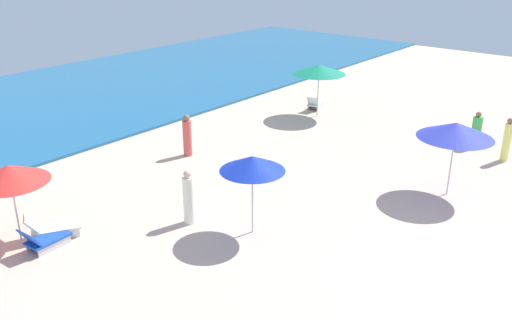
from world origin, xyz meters
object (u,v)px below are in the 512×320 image
Objects in this scene: umbrella_1 at (252,164)px; beachgoer_1 at (187,136)px; umbrella_4 at (456,130)px; lounge_chair_0_1 at (52,228)px; beachgoer_3 at (189,198)px; lounge_chair_0_0 at (44,240)px; lounge_chair_2_0 at (315,104)px; beachgoer_2 at (476,131)px; umbrella_0 at (9,174)px; umbrella_2 at (319,69)px; beachgoer_0 at (507,141)px.

umbrella_1 reaches higher than beachgoer_1.
umbrella_1 is 0.95× the size of umbrella_4.
beachgoer_3 is (3.08, -2.39, 0.52)m from lounge_chair_0_1.
umbrella_4 reaches higher than umbrella_1.
lounge_chair_0_0 reaches higher than lounge_chair_2_0.
beachgoer_2 is at bearing -115.86° from lounge_chair_0_0.
lounge_chair_2_0 is 8.03m from beachgoer_2.
beachgoer_2 is at bearing 160.67° from beachgoer_3.
umbrella_0 is 1.97m from lounge_chair_0_1.
umbrella_1 is 0.95× the size of umbrella_2.
beachgoer_3 is (-0.76, 1.82, -1.35)m from umbrella_1.
lounge_chair_2_0 is at bearing -50.04° from beachgoer_2.
umbrella_1 is 6.76m from beachgoer_1.
lounge_chair_0_0 is 0.53× the size of umbrella_2.
umbrella_4 is at bearing 52.00° from beachgoer_2.
beachgoer_0 is at bearing -121.45° from lounge_chair_0_0.
lounge_chair_0_1 is 14.58m from umbrella_2.
beachgoer_1 is (7.40, 2.07, 0.51)m from lounge_chair_0_0.
lounge_chair_0_1 is at bearing 132.36° from umbrella_1.
beachgoer_3 is at bearing -127.49° from beachgoer_0.
umbrella_1 is at bearing 99.15° from lounge_chair_2_0.
umbrella_0 is 1.55× the size of beachgoer_2.
umbrella_0 is at bearing 76.28° from lounge_chair_2_0.
lounge_chair_2_0 is 8.46m from beachgoer_1.
umbrella_0 is 1.35× the size of beachgoer_3.
lounge_chair_0_1 is 0.64× the size of umbrella_2.
umbrella_1 is at bearing 112.97° from beachgoer_3.
umbrella_0 reaches higher than beachgoer_3.
umbrella_1 is at bearing -155.51° from umbrella_2.
beachgoer_1 is (-3.04, 9.22, -1.45)m from umbrella_4.
lounge_chair_0_0 is 0.78× the size of beachgoer_3.
lounge_chair_0_0 is 4.12m from beachgoer_3.
umbrella_2 is (14.43, 0.61, 1.98)m from lounge_chair_0_1.
lounge_chair_2_0 is at bearing -162.70° from beachgoer_3.
lounge_chair_2_0 is 0.81× the size of beachgoer_3.
beachgoer_3 reaches higher than beachgoer_1.
lounge_chair_0_0 is at bearing 138.78° from umbrella_1.
beachgoer_1 reaches higher than lounge_chair_0_1.
umbrella_1 is 2.39m from beachgoer_3.
umbrella_1 is 11.57m from beachgoer_2.
beachgoer_2 is at bearing 161.25° from lounge_chair_2_0.
beachgoer_0 is at bearing -91.27° from umbrella_2.
beachgoer_0 is at bearing -20.44° from umbrella_1.
lounge_chair_0_0 is at bearing 145.59° from umbrella_4.
beachgoer_1 is 1.12× the size of beachgoer_2.
beachgoer_1 is at bearing 62.42° from umbrella_1.
lounge_chair_0_1 is at bearing 60.35° from beachgoer_1.
beachgoer_0 is (-1.11, -9.43, 0.54)m from lounge_chair_2_0.
umbrella_2 reaches higher than lounge_chair_0_1.
beachgoer_0 is 1.02× the size of beachgoer_1.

